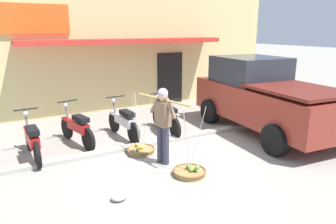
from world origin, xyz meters
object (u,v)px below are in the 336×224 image
at_px(motorcycle_nearest_shop, 32,140).
at_px(parked_truck, 263,96).
at_px(motorcycle_second_in_row, 77,128).
at_px(plastic_litter_bag, 119,197).
at_px(motorcycle_end_of_row, 166,117).
at_px(fruit_basket_right_side, 190,171).
at_px(fruit_basket_left_side, 141,150).
at_px(fruit_vendor, 163,121).
at_px(motorcycle_third_in_row, 124,122).

xyz_separation_m(motorcycle_nearest_shop, parked_truck, (6.10, -1.06, 0.58)).
height_order(motorcycle_second_in_row, plastic_litter_bag, motorcycle_second_in_row).
xyz_separation_m(motorcycle_nearest_shop, motorcycle_second_in_row, (1.12, 0.42, 0.00)).
bearing_deg(motorcycle_end_of_row, fruit_basket_right_side, -109.03).
bearing_deg(fruit_basket_right_side, fruit_basket_left_side, 103.10).
relative_size(motorcycle_end_of_row, plastic_litter_bag, 6.50).
bearing_deg(motorcycle_nearest_shop, motorcycle_second_in_row, 20.51).
relative_size(fruit_vendor, motorcycle_second_in_row, 0.94).
bearing_deg(motorcycle_third_in_row, motorcycle_nearest_shop, -172.17).
relative_size(fruit_basket_left_side, parked_truck, 0.30).
bearing_deg(motorcycle_third_in_row, fruit_basket_right_side, -83.27).
xyz_separation_m(fruit_vendor, motorcycle_second_in_row, (-1.37, 2.09, -0.52)).
bearing_deg(parked_truck, motorcycle_nearest_shop, 170.18).
xyz_separation_m(fruit_vendor, plastic_litter_bag, (-1.43, -1.03, -0.91)).
distance_m(motorcycle_second_in_row, motorcycle_end_of_row, 2.47).
bearing_deg(fruit_vendor, fruit_basket_left_side, 103.04).
bearing_deg(parked_truck, fruit_basket_right_side, -157.61).
distance_m(fruit_basket_left_side, fruit_basket_right_side, 1.64).
xyz_separation_m(fruit_basket_right_side, plastic_litter_bag, (-1.61, -0.23, -0.00)).
bearing_deg(motorcycle_third_in_row, fruit_basket_left_side, -91.98).
height_order(fruit_vendor, motorcycle_third_in_row, fruit_vendor).
height_order(parked_truck, plastic_litter_bag, parked_truck).
relative_size(motorcycle_second_in_row, motorcycle_end_of_row, 0.99).
relative_size(fruit_vendor, fruit_basket_right_side, 1.17).
distance_m(motorcycle_third_in_row, plastic_litter_bag, 3.30).
bearing_deg(fruit_basket_right_side, parked_truck, 22.39).
distance_m(fruit_basket_left_side, parked_truck, 3.92).
bearing_deg(fruit_vendor, plastic_litter_bag, -144.25).
xyz_separation_m(fruit_basket_left_side, motorcycle_end_of_row, (1.27, 1.02, 0.38)).
bearing_deg(parked_truck, motorcycle_third_in_row, 159.82).
bearing_deg(motorcycle_second_in_row, motorcycle_end_of_row, -6.24).
height_order(motorcycle_nearest_shop, parked_truck, parked_truck).
relative_size(motorcycle_third_in_row, parked_truck, 0.38).
distance_m(motorcycle_second_in_row, motorcycle_third_in_row, 1.23).
bearing_deg(motorcycle_third_in_row, motorcycle_second_in_row, 175.52).
height_order(fruit_basket_left_side, motorcycle_second_in_row, fruit_basket_left_side).
bearing_deg(parked_truck, plastic_litter_bag, -161.96).
bearing_deg(plastic_litter_bag, parked_truck, 18.04).
distance_m(fruit_vendor, motorcycle_third_in_row, 2.06).
relative_size(fruit_basket_right_side, parked_truck, 0.30).
height_order(motorcycle_nearest_shop, motorcycle_third_in_row, same).
distance_m(motorcycle_second_in_row, parked_truck, 5.22).
xyz_separation_m(fruit_basket_right_side, motorcycle_nearest_shop, (-2.68, 2.46, 0.38)).
xyz_separation_m(fruit_basket_left_side, motorcycle_second_in_row, (-1.19, 1.29, 0.38)).
height_order(fruit_basket_right_side, motorcycle_nearest_shop, fruit_basket_right_side).
xyz_separation_m(fruit_basket_left_side, plastic_litter_bag, (-1.24, -1.82, -0.00)).
bearing_deg(fruit_basket_right_side, motorcycle_second_in_row, 118.36).
bearing_deg(fruit_basket_right_side, plastic_litter_bag, -171.85).
relative_size(fruit_vendor, fruit_basket_left_side, 1.17).
height_order(motorcycle_third_in_row, parked_truck, parked_truck).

